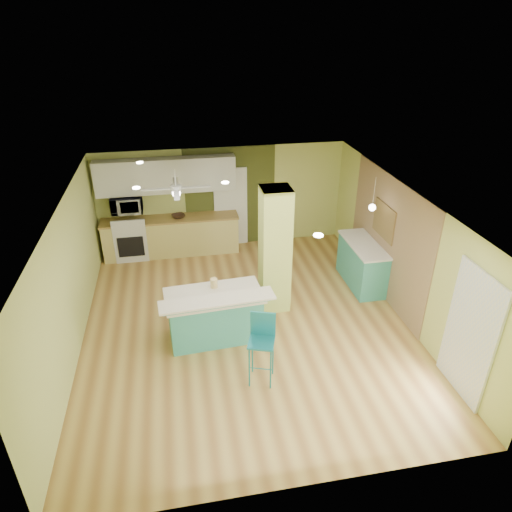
{
  "coord_description": "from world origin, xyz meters",
  "views": [
    {
      "loc": [
        -1.12,
        -7.02,
        5.22
      ],
      "look_at": [
        0.27,
        0.4,
        1.22
      ],
      "focal_mm": 32.0,
      "sensor_mm": 36.0,
      "label": 1
    }
  ],
  "objects_px": {
    "peninsula": "(215,315)",
    "side_counter": "(362,264)",
    "fruit_bowl": "(178,216)",
    "bar_stool": "(262,337)",
    "canister": "(214,283)"
  },
  "relations": [
    {
      "from": "fruit_bowl",
      "to": "bar_stool",
      "type": "bearing_deg",
      "value": -76.65
    },
    {
      "from": "peninsula",
      "to": "side_counter",
      "type": "bearing_deg",
      "value": 17.15
    },
    {
      "from": "peninsula",
      "to": "fruit_bowl",
      "type": "height_order",
      "value": "peninsula"
    },
    {
      "from": "bar_stool",
      "to": "canister",
      "type": "distance_m",
      "value": 1.57
    },
    {
      "from": "peninsula",
      "to": "side_counter",
      "type": "distance_m",
      "value": 3.55
    },
    {
      "from": "bar_stool",
      "to": "peninsula",
      "type": "bearing_deg",
      "value": 136.24
    },
    {
      "from": "peninsula",
      "to": "canister",
      "type": "relative_size",
      "value": 11.46
    },
    {
      "from": "bar_stool",
      "to": "side_counter",
      "type": "distance_m",
      "value": 3.66
    },
    {
      "from": "side_counter",
      "to": "fruit_bowl",
      "type": "xyz_separation_m",
      "value": [
        -3.8,
        2.2,
        0.49
      ]
    },
    {
      "from": "peninsula",
      "to": "bar_stool",
      "type": "bearing_deg",
      "value": -66.31
    },
    {
      "from": "peninsula",
      "to": "bar_stool",
      "type": "relative_size",
      "value": 1.64
    },
    {
      "from": "bar_stool",
      "to": "side_counter",
      "type": "xyz_separation_m",
      "value": [
        2.69,
        2.47,
        -0.31
      ]
    },
    {
      "from": "bar_stool",
      "to": "canister",
      "type": "relative_size",
      "value": 6.98
    },
    {
      "from": "canister",
      "to": "side_counter",
      "type": "bearing_deg",
      "value": 17.39
    },
    {
      "from": "peninsula",
      "to": "bar_stool",
      "type": "xyz_separation_m",
      "value": [
        0.62,
        -1.19,
        0.32
      ]
    }
  ]
}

